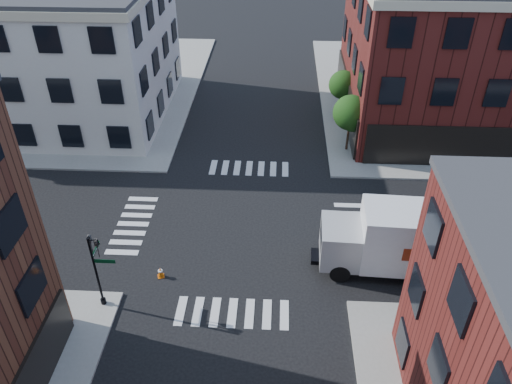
{
  "coord_description": "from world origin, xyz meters",
  "views": [
    {
      "loc": [
        2.12,
        -24.43,
        20.03
      ],
      "look_at": [
        0.85,
        0.41,
        2.5
      ],
      "focal_mm": 35.0,
      "sensor_mm": 36.0,
      "label": 1
    }
  ],
  "objects": [
    {
      "name": "box_truck",
      "position": [
        9.3,
        -3.3,
        2.16
      ],
      "size": [
        9.29,
        3.18,
        4.15
      ],
      "rotation": [
        0.0,
        0.0,
        -0.04
      ],
      "color": "silver",
      "rests_on": "ground"
    },
    {
      "name": "building_nw",
      "position": [
        -19.0,
        16.0,
        5.5
      ],
      "size": [
        22.0,
        16.0,
        11.0
      ],
      "primitive_type": "cube",
      "color": "silver",
      "rests_on": "ground"
    },
    {
      "name": "building_ne",
      "position": [
        20.5,
        16.0,
        6.0
      ],
      "size": [
        25.0,
        16.0,
        12.0
      ],
      "primitive_type": "cube",
      "color": "#461411",
      "rests_on": "ground"
    },
    {
      "name": "traffic_cone",
      "position": [
        -4.24,
        -4.57,
        0.33
      ],
      "size": [
        0.46,
        0.46,
        0.68
      ],
      "rotation": [
        0.0,
        0.0,
        0.31
      ],
      "color": "#CF5809",
      "rests_on": "ground"
    },
    {
      "name": "tree_near",
      "position": [
        7.56,
        9.98,
        3.16
      ],
      "size": [
        2.69,
        2.69,
        4.49
      ],
      "color": "black",
      "rests_on": "ground"
    },
    {
      "name": "sidewalk_nw",
      "position": [
        -21.0,
        21.0,
        0.07
      ],
      "size": [
        30.0,
        30.0,
        0.15
      ],
      "primitive_type": "cube",
      "color": "gray",
      "rests_on": "ground"
    },
    {
      "name": "tree_far",
      "position": [
        7.56,
        15.98,
        2.87
      ],
      "size": [
        2.43,
        2.43,
        4.07
      ],
      "color": "black",
      "rests_on": "ground"
    },
    {
      "name": "ground",
      "position": [
        0.0,
        0.0,
        0.0
      ],
      "size": [
        120.0,
        120.0,
        0.0
      ],
      "primitive_type": "plane",
      "color": "black",
      "rests_on": "ground"
    },
    {
      "name": "signal_pole",
      "position": [
        -6.72,
        -6.68,
        2.86
      ],
      "size": [
        1.29,
        1.24,
        4.6
      ],
      "color": "black",
      "rests_on": "ground"
    },
    {
      "name": "sidewalk_ne",
      "position": [
        21.0,
        21.0,
        0.07
      ],
      "size": [
        30.0,
        30.0,
        0.15
      ],
      "primitive_type": "cube",
      "color": "gray",
      "rests_on": "ground"
    }
  ]
}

